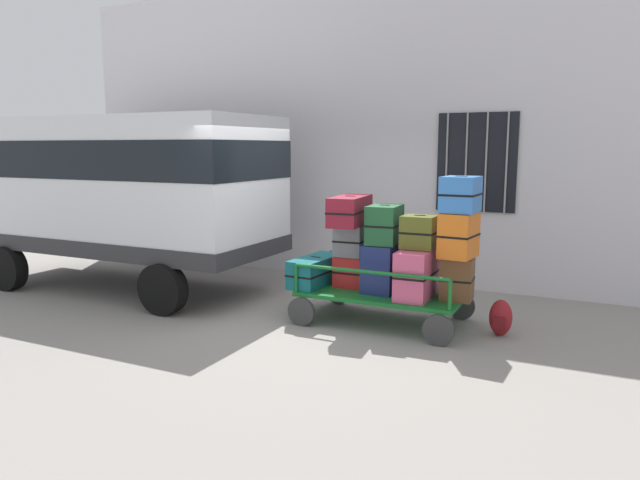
{
  "coord_description": "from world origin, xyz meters",
  "views": [
    {
      "loc": [
        3.39,
        -6.75,
        2.24
      ],
      "look_at": [
        0.02,
        0.17,
        1.01
      ],
      "focal_mm": 32.95,
      "sensor_mm": 36.0,
      "label": 1
    }
  ],
  "objects_px": {
    "luggage_cart": "(383,296)",
    "suitcase_right_top": "(461,194)",
    "suitcase_midleft_middle": "(350,241)",
    "suitcase_midright_middle": "(419,232)",
    "van": "(123,185)",
    "suitcase_midright_bottom": "(419,272)",
    "suitcase_center_middle": "(385,224)",
    "suitcase_midleft_bottom": "(350,272)",
    "suitcase_center_bottom": "(383,268)",
    "suitcase_right_middle": "(459,235)",
    "suitcase_right_bottom": "(457,279)",
    "suitcase_left_bottom": "(316,271)",
    "backpack": "(501,318)",
    "suitcase_midleft_top": "(350,211)"
  },
  "relations": [
    {
      "from": "suitcase_right_middle",
      "to": "suitcase_right_top",
      "type": "relative_size",
      "value": 1.08
    },
    {
      "from": "luggage_cart",
      "to": "suitcase_midright_bottom",
      "type": "height_order",
      "value": "suitcase_midright_bottom"
    },
    {
      "from": "suitcase_center_middle",
      "to": "suitcase_right_top",
      "type": "distance_m",
      "value": 1.03
    },
    {
      "from": "luggage_cart",
      "to": "suitcase_right_top",
      "type": "xyz_separation_m",
      "value": [
        0.94,
        0.01,
        1.34
      ]
    },
    {
      "from": "van",
      "to": "suitcase_midright_bottom",
      "type": "height_order",
      "value": "van"
    },
    {
      "from": "suitcase_left_bottom",
      "to": "suitcase_midleft_bottom",
      "type": "relative_size",
      "value": 2.35
    },
    {
      "from": "suitcase_midleft_middle",
      "to": "suitcase_midright_bottom",
      "type": "relative_size",
      "value": 0.42
    },
    {
      "from": "suitcase_midright_middle",
      "to": "suitcase_right_bottom",
      "type": "height_order",
      "value": "suitcase_midright_middle"
    },
    {
      "from": "suitcase_midleft_middle",
      "to": "backpack",
      "type": "height_order",
      "value": "suitcase_midleft_middle"
    },
    {
      "from": "van",
      "to": "suitcase_right_top",
      "type": "relative_size",
      "value": 9.88
    },
    {
      "from": "suitcase_left_bottom",
      "to": "suitcase_right_bottom",
      "type": "bearing_deg",
      "value": 0.53
    },
    {
      "from": "suitcase_midright_bottom",
      "to": "suitcase_right_top",
      "type": "height_order",
      "value": "suitcase_right_top"
    },
    {
      "from": "suitcase_midleft_top",
      "to": "backpack",
      "type": "bearing_deg",
      "value": 2.94
    },
    {
      "from": "suitcase_midright_bottom",
      "to": "suitcase_right_top",
      "type": "distance_m",
      "value": 1.08
    },
    {
      "from": "suitcase_midleft_bottom",
      "to": "suitcase_midright_middle",
      "type": "distance_m",
      "value": 1.12
    },
    {
      "from": "suitcase_right_middle",
      "to": "backpack",
      "type": "xyz_separation_m",
      "value": [
        0.51,
        0.12,
        -0.98
      ]
    },
    {
      "from": "suitcase_center_bottom",
      "to": "suitcase_center_middle",
      "type": "relative_size",
      "value": 1.07
    },
    {
      "from": "suitcase_midleft_bottom",
      "to": "suitcase_midleft_top",
      "type": "height_order",
      "value": "suitcase_midleft_top"
    },
    {
      "from": "suitcase_left_bottom",
      "to": "suitcase_midright_bottom",
      "type": "relative_size",
      "value": 1.01
    },
    {
      "from": "suitcase_midleft_middle",
      "to": "suitcase_right_middle",
      "type": "height_order",
      "value": "suitcase_right_middle"
    },
    {
      "from": "suitcase_center_middle",
      "to": "suitcase_midright_bottom",
      "type": "bearing_deg",
      "value": -3.08
    },
    {
      "from": "luggage_cart",
      "to": "suitcase_midright_middle",
      "type": "relative_size",
      "value": 5.18
    },
    {
      "from": "suitcase_midleft_bottom",
      "to": "suitcase_midleft_middle",
      "type": "bearing_deg",
      "value": -90.0
    },
    {
      "from": "suitcase_midleft_top",
      "to": "luggage_cart",
      "type": "bearing_deg",
      "value": -1.56
    },
    {
      "from": "suitcase_left_bottom",
      "to": "suitcase_midleft_middle",
      "type": "xyz_separation_m",
      "value": [
        0.47,
        0.03,
        0.43
      ]
    },
    {
      "from": "suitcase_center_middle",
      "to": "backpack",
      "type": "distance_m",
      "value": 1.79
    },
    {
      "from": "suitcase_midleft_middle",
      "to": "suitcase_midright_middle",
      "type": "distance_m",
      "value": 0.96
    },
    {
      "from": "suitcase_center_middle",
      "to": "suitcase_right_middle",
      "type": "distance_m",
      "value": 0.94
    },
    {
      "from": "backpack",
      "to": "suitcase_midright_middle",
      "type": "bearing_deg",
      "value": -171.44
    },
    {
      "from": "van",
      "to": "suitcase_midright_bottom",
      "type": "distance_m",
      "value": 4.91
    },
    {
      "from": "luggage_cart",
      "to": "suitcase_center_middle",
      "type": "relative_size",
      "value": 3.66
    },
    {
      "from": "luggage_cart",
      "to": "suitcase_left_bottom",
      "type": "distance_m",
      "value": 0.98
    },
    {
      "from": "suitcase_center_middle",
      "to": "suitcase_midright_middle",
      "type": "distance_m",
      "value": 0.48
    },
    {
      "from": "suitcase_left_bottom",
      "to": "suitcase_midright_middle",
      "type": "bearing_deg",
      "value": -0.46
    },
    {
      "from": "suitcase_center_bottom",
      "to": "suitcase_right_middle",
      "type": "distance_m",
      "value": 1.06
    },
    {
      "from": "suitcase_right_bottom",
      "to": "backpack",
      "type": "relative_size",
      "value": 1.18
    },
    {
      "from": "suitcase_midleft_middle",
      "to": "suitcase_right_middle",
      "type": "bearing_deg",
      "value": -0.65
    },
    {
      "from": "suitcase_center_middle",
      "to": "suitcase_right_top",
      "type": "bearing_deg",
      "value": -0.68
    },
    {
      "from": "suitcase_center_bottom",
      "to": "suitcase_right_top",
      "type": "relative_size",
      "value": 1.24
    },
    {
      "from": "van",
      "to": "suitcase_midright_bottom",
      "type": "relative_size",
      "value": 5.08
    },
    {
      "from": "suitcase_center_bottom",
      "to": "suitcase_right_top",
      "type": "xyz_separation_m",
      "value": [
        0.94,
        0.03,
        0.97
      ]
    },
    {
      "from": "suitcase_left_bottom",
      "to": "suitcase_right_top",
      "type": "distance_m",
      "value": 2.17
    },
    {
      "from": "luggage_cart",
      "to": "suitcase_right_middle",
      "type": "xyz_separation_m",
      "value": [
        0.94,
        -0.01,
        0.86
      ]
    },
    {
      "from": "suitcase_right_bottom",
      "to": "suitcase_right_top",
      "type": "height_order",
      "value": "suitcase_right_top"
    },
    {
      "from": "suitcase_center_bottom",
      "to": "suitcase_right_bottom",
      "type": "bearing_deg",
      "value": 0.76
    },
    {
      "from": "suitcase_center_bottom",
      "to": "suitcase_right_middle",
      "type": "xyz_separation_m",
      "value": [
        0.94,
        0.01,
        0.48
      ]
    },
    {
      "from": "suitcase_left_bottom",
      "to": "suitcase_midleft_bottom",
      "type": "xyz_separation_m",
      "value": [
        0.47,
        0.05,
        0.02
      ]
    },
    {
      "from": "suitcase_midleft_middle",
      "to": "suitcase_right_middle",
      "type": "relative_size",
      "value": 0.76
    },
    {
      "from": "suitcase_center_middle",
      "to": "backpack",
      "type": "relative_size",
      "value": 1.31
    },
    {
      "from": "suitcase_right_bottom",
      "to": "suitcase_right_middle",
      "type": "relative_size",
      "value": 0.97
    }
  ]
}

